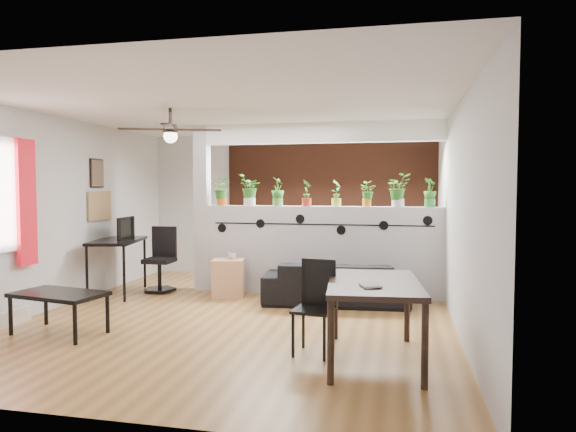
{
  "coord_description": "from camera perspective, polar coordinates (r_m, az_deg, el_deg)",
  "views": [
    {
      "loc": [
        1.93,
        -6.17,
        1.64
      ],
      "look_at": [
        0.48,
        0.6,
        1.25
      ],
      "focal_mm": 32.0,
      "sensor_mm": 36.0,
      "label": 1
    }
  ],
  "objects": [
    {
      "name": "folding_chair",
      "position": [
        5.14,
        3.15,
        -9.06
      ],
      "size": [
        0.42,
        0.42,
        0.92
      ],
      "color": "black",
      "rests_on": "ground"
    },
    {
      "name": "vine_decal",
      "position": [
        7.68,
        3.62,
        -0.95
      ],
      "size": [
        3.31,
        0.01,
        0.3
      ],
      "color": "black",
      "rests_on": "partition_wall"
    },
    {
      "name": "book",
      "position": [
        4.63,
        8.12,
        -7.64
      ],
      "size": [
        0.23,
        0.27,
        0.02
      ],
      "primitive_type": "imported",
      "rotation": [
        0.0,
        0.0,
        0.3
      ],
      "color": "gray",
      "rests_on": "dining_table"
    },
    {
      "name": "coffee_table",
      "position": [
        6.3,
        -24.1,
        -8.19
      ],
      "size": [
        1.09,
        0.73,
        0.47
      ],
      "color": "black",
      "rests_on": "ground"
    },
    {
      "name": "potted_plant_0",
      "position": [
        8.13,
        -7.35,
        2.8
      ],
      "size": [
        0.23,
        0.19,
        0.44
      ],
      "color": "#C76A17",
      "rests_on": "partition_wall"
    },
    {
      "name": "ceiling_fan",
      "position": [
        6.51,
        -12.93,
        9.12
      ],
      "size": [
        1.19,
        1.19,
        0.43
      ],
      "color": "black",
      "rests_on": "room_shell"
    },
    {
      "name": "room_shell",
      "position": [
        6.47,
        -5.25,
        0.23
      ],
      "size": [
        6.3,
        7.1,
        2.9
      ],
      "color": "brown",
      "rests_on": "ground"
    },
    {
      "name": "monitor",
      "position": [
        8.36,
        -17.93,
        -1.76
      ],
      "size": [
        0.33,
        0.09,
        0.18
      ],
      "primitive_type": "imported",
      "rotation": [
        0.0,
        0.0,
        1.67
      ],
      "color": "black",
      "rests_on": "computer_desk"
    },
    {
      "name": "potted_plant_6",
      "position": [
        7.67,
        12.13,
        2.92
      ],
      "size": [
        0.32,
        0.29,
        0.49
      ],
      "color": "silver",
      "rests_on": "partition_wall"
    },
    {
      "name": "corkboard",
      "position": [
        8.43,
        -20.2,
        1.07
      ],
      "size": [
        0.03,
        0.6,
        0.45
      ],
      "primitive_type": "cube",
      "color": "#977749",
      "rests_on": "room_shell"
    },
    {
      "name": "framed_art",
      "position": [
        8.39,
        -20.46,
        4.47
      ],
      "size": [
        0.03,
        0.34,
        0.44
      ],
      "color": "#8C7259",
      "rests_on": "room_shell"
    },
    {
      "name": "potted_plant_4",
      "position": [
        7.72,
        5.4,
        2.68
      ],
      "size": [
        0.21,
        0.24,
        0.41
      ],
      "color": "#D2D74B",
      "rests_on": "partition_wall"
    },
    {
      "name": "partition_wall",
      "position": [
        7.81,
        3.72,
        -3.86
      ],
      "size": [
        3.6,
        0.18,
        1.35
      ],
      "primitive_type": "cube",
      "color": "#BCBCC1",
      "rests_on": "ground"
    },
    {
      "name": "office_chair",
      "position": [
        8.32,
        -13.92,
        -5.16
      ],
      "size": [
        0.52,
        0.52,
        1.0
      ],
      "color": "black",
      "rests_on": "ground"
    },
    {
      "name": "potted_plant_2",
      "position": [
        7.88,
        -1.14,
        2.81
      ],
      "size": [
        0.25,
        0.28,
        0.44
      ],
      "color": "#4C9636",
      "rests_on": "partition_wall"
    },
    {
      "name": "cup",
      "position": [
        7.71,
        -6.27,
        -4.43
      ],
      "size": [
        0.15,
        0.15,
        0.1
      ],
      "primitive_type": "imported",
      "rotation": [
        0.0,
        0.0,
        0.22
      ],
      "color": "gray",
      "rests_on": "cube_shelf"
    },
    {
      "name": "cube_shelf",
      "position": [
        7.77,
        -6.61,
        -6.84
      ],
      "size": [
        0.53,
        0.49,
        0.56
      ],
      "primitive_type": "cube",
      "rotation": [
        0.0,
        0.0,
        0.2
      ],
      "color": "tan",
      "rests_on": "ground"
    },
    {
      "name": "sofa",
      "position": [
        7.29,
        5.38,
        -7.5
      ],
      "size": [
        1.98,
        0.91,
        0.56
      ],
      "primitive_type": "imported",
      "rotation": [
        0.0,
        0.0,
        3.22
      ],
      "color": "black",
      "rests_on": "ground"
    },
    {
      "name": "ceiling_header",
      "position": [
        7.79,
        3.77,
        9.2
      ],
      "size": [
        3.6,
        0.18,
        0.3
      ],
      "primitive_type": "cube",
      "color": "white",
      "rests_on": "room_shell"
    },
    {
      "name": "brick_panel",
      "position": [
        9.21,
        5.07,
        1.11
      ],
      "size": [
        3.9,
        0.05,
        2.6
      ],
      "primitive_type": "cube",
      "color": "#AB5031",
      "rests_on": "ground"
    },
    {
      "name": "potted_plant_7",
      "position": [
        7.68,
        15.5,
        2.63
      ],
      "size": [
        0.26,
        0.27,
        0.42
      ],
      "color": "#338E3D",
      "rests_on": "partition_wall"
    },
    {
      "name": "potted_plant_5",
      "position": [
        7.68,
        8.75,
        2.55
      ],
      "size": [
        0.23,
        0.22,
        0.38
      ],
      "color": "orange",
      "rests_on": "partition_wall"
    },
    {
      "name": "dining_table",
      "position": [
        4.93,
        9.53,
        -8.06
      ],
      "size": [
        0.96,
        1.45,
        0.76
      ],
      "color": "black",
      "rests_on": "ground"
    },
    {
      "name": "potted_plant_1",
      "position": [
        7.99,
        -4.3,
        3.0
      ],
      "size": [
        0.24,
        0.28,
        0.49
      ],
      "color": "white",
      "rests_on": "partition_wall"
    },
    {
      "name": "computer_desk",
      "position": [
        8.25,
        -18.43,
        -3.04
      ],
      "size": [
        0.85,
        1.27,
        0.84
      ],
      "color": "black",
      "rests_on": "ground"
    },
    {
      "name": "potted_plant_3",
      "position": [
        7.79,
        2.1,
        2.68
      ],
      "size": [
        0.25,
        0.26,
        0.4
      ],
      "color": "#AE291B",
      "rests_on": "partition_wall"
    },
    {
      "name": "pier_column",
      "position": [
        8.26,
        -9.5,
        0.84
      ],
      "size": [
        0.22,
        0.2,
        2.6
      ],
      "primitive_type": "cube",
      "color": "#BCBCC1",
      "rests_on": "ground"
    }
  ]
}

